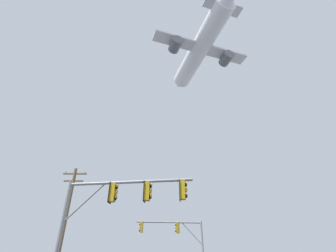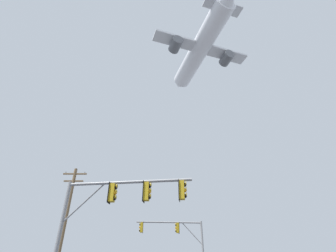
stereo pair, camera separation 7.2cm
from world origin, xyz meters
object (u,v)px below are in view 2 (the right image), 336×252
(signal_pole_near, at_px, (115,205))
(airplane, at_px, (200,49))
(utility_pole, at_px, (65,222))
(signal_pole_far, at_px, (179,237))

(signal_pole_near, relative_size, airplane, 0.23)
(airplane, bearing_deg, utility_pole, -135.15)
(signal_pole_near, relative_size, signal_pole_far, 1.00)
(signal_pole_near, height_order, signal_pole_far, signal_pole_far)
(signal_pole_near, bearing_deg, utility_pole, 121.93)
(signal_pole_near, xyz_separation_m, airplane, (10.16, 25.96, 40.69))
(signal_pole_near, distance_m, signal_pole_far, 14.15)
(airplane, bearing_deg, signal_pole_near, -111.37)
(signal_pole_near, distance_m, utility_pole, 11.56)
(signal_pole_far, bearing_deg, airplane, 62.92)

